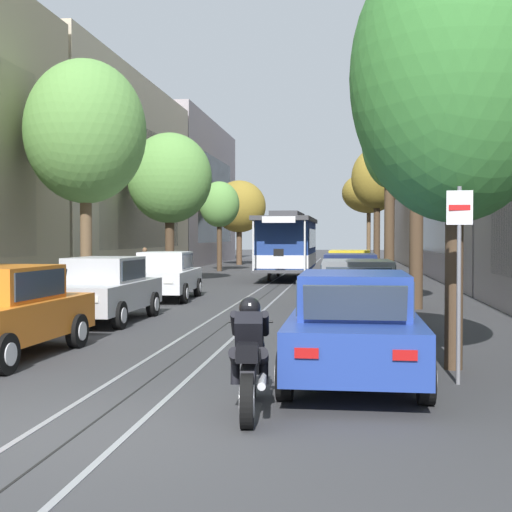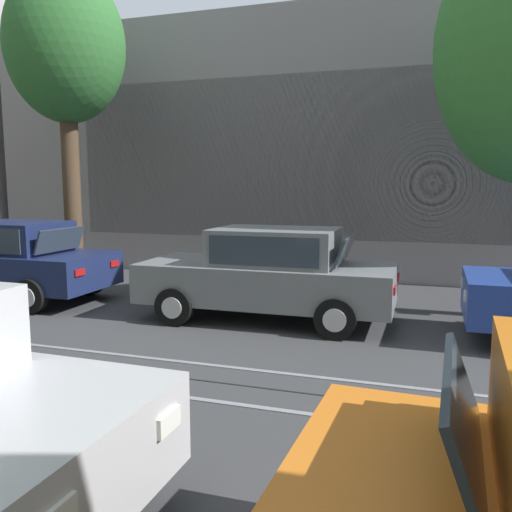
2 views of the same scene
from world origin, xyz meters
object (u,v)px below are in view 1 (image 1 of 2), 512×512
(street_tree_kerb_right_far, at_px, (369,193))
(cable_car_trolley, at_px, (288,245))
(parked_car_yellow_fourth_right, at_px, (350,271))
(pedestrian_on_right_pavement, at_px, (145,263))
(street_tree_kerb_left_second, at_px, (85,132))
(street_tree_kerb_right_second, at_px, (417,125))
(street_tree_kerb_right_mid, at_px, (390,139))
(street_tree_kerb_left_fourth, at_px, (219,205))
(street_tree_kerb_left_far, at_px, (239,207))
(parked_car_silver_second_left, at_px, (103,289))
(street_sign_post, at_px, (459,262))
(street_tree_kerb_right_near, at_px, (455,77))
(motorcycle_with_rider, at_px, (250,358))
(parked_car_blue_near_right, at_px, (354,326))
(parked_car_white_mid_left, at_px, (165,275))
(parked_car_navy_mid_right, at_px, (350,280))
(parked_car_grey_second_right, at_px, (357,296))
(street_tree_kerb_right_fourth, at_px, (377,179))
(street_tree_kerb_left_mid, at_px, (170,179))

(street_tree_kerb_right_far, xyz_separation_m, cable_car_trolley, (-4.53, -16.96, -3.56))
(parked_car_yellow_fourth_right, bearing_deg, pedestrian_on_right_pavement, 155.58)
(street_tree_kerb_left_second, xyz_separation_m, street_tree_kerb_right_second, (9.93, -0.14, 0.02))
(street_tree_kerb_right_mid, height_order, cable_car_trolley, street_tree_kerb_right_mid)
(street_tree_kerb_left_fourth, bearing_deg, street_tree_kerb_right_second, -65.89)
(pedestrian_on_right_pavement, bearing_deg, street_tree_kerb_left_far, 86.88)
(parked_car_silver_second_left, relative_size, street_tree_kerb_left_far, 0.71)
(street_tree_kerb_right_mid, relative_size, cable_car_trolley, 0.96)
(cable_car_trolley, height_order, street_sign_post, cable_car_trolley)
(street_tree_kerb_right_near, height_order, motorcycle_with_rider, street_tree_kerb_right_near)
(street_tree_kerb_right_second, distance_m, motorcycle_with_rider, 13.78)
(street_tree_kerb_left_far, height_order, street_tree_kerb_right_near, street_tree_kerb_right_near)
(cable_car_trolley, bearing_deg, parked_car_yellow_fourth_right, -70.69)
(parked_car_blue_near_right, xyz_separation_m, street_tree_kerb_left_fourth, (-7.62, 31.89, 3.18))
(street_tree_kerb_left_fourth, distance_m, street_sign_post, 33.24)
(street_tree_kerb_right_second, xyz_separation_m, pedestrian_on_right_pavement, (-10.89, 9.94, -4.39))
(street_tree_kerb_left_fourth, xyz_separation_m, street_tree_kerb_right_far, (9.21, 10.06, 1.25))
(parked_car_blue_near_right, relative_size, street_tree_kerb_left_second, 0.58)
(parked_car_yellow_fourth_right, relative_size, street_sign_post, 1.57)
(parked_car_white_mid_left, height_order, parked_car_blue_near_right, same)
(parked_car_yellow_fourth_right, height_order, street_tree_kerb_right_near, street_tree_kerb_right_near)
(street_tree_kerb_right_second, bearing_deg, parked_car_navy_mid_right, 174.09)
(street_tree_kerb_left_second, xyz_separation_m, street_tree_kerb_right_mid, (9.83, 10.59, 1.06))
(street_tree_kerb_left_fourth, xyz_separation_m, motorcycle_with_rider, (6.36, -33.86, -3.33))
(parked_car_grey_second_right, relative_size, street_tree_kerb_left_second, 0.58)
(pedestrian_on_right_pavement, bearing_deg, street_tree_kerb_right_fourth, 47.66)
(parked_car_white_mid_left, relative_size, cable_car_trolley, 0.48)
(street_sign_post, bearing_deg, parked_car_navy_mid_right, 97.60)
(parked_car_silver_second_left, relative_size, street_tree_kerb_right_fourth, 0.60)
(street_tree_kerb_left_second, bearing_deg, parked_car_grey_second_right, -33.66)
(street_tree_kerb_right_fourth, distance_m, street_sign_post, 32.56)
(street_tree_kerb_right_mid, xyz_separation_m, street_tree_kerb_right_far, (-0.21, 20.61, -1.11))
(parked_car_white_mid_left, xyz_separation_m, motorcycle_with_rider, (4.79, -14.67, -0.15))
(parked_car_silver_second_left, bearing_deg, street_tree_kerb_left_far, 92.98)
(parked_car_white_mid_left, xyz_separation_m, street_tree_kerb_left_second, (-1.98, -1.95, 4.48))
(parked_car_silver_second_left, xyz_separation_m, pedestrian_on_right_pavement, (-2.96, 14.01, 0.10))
(street_tree_kerb_left_fourth, distance_m, street_tree_kerb_right_far, 13.69)
(street_tree_kerb_left_second, relative_size, motorcycle_with_rider, 3.77)
(parked_car_yellow_fourth_right, relative_size, street_tree_kerb_right_mid, 0.50)
(parked_car_white_mid_left, bearing_deg, street_tree_kerb_right_near, -56.56)
(pedestrian_on_right_pavement, bearing_deg, motorcycle_with_rider, -71.05)
(street_tree_kerb_right_near, xyz_separation_m, pedestrian_on_right_pavement, (-10.56, 19.38, -3.68))
(street_tree_kerb_left_mid, relative_size, street_tree_kerb_right_second, 0.95)
(parked_car_navy_mid_right, height_order, cable_car_trolley, cable_car_trolley)
(parked_car_silver_second_left, xyz_separation_m, street_tree_kerb_left_mid, (-1.96, 14.57, 3.89))
(parked_car_white_mid_left, xyz_separation_m, cable_car_trolley, (3.11, 12.29, 0.86))
(parked_car_white_mid_left, height_order, street_tree_kerb_left_fourth, street_tree_kerb_left_fourth)
(street_tree_kerb_left_second, bearing_deg, street_tree_kerb_right_far, 72.86)
(street_tree_kerb_left_fourth, height_order, street_tree_kerb_right_fourth, street_tree_kerb_right_fourth)
(parked_car_grey_second_right, height_order, motorcycle_with_rider, parked_car_grey_second_right)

